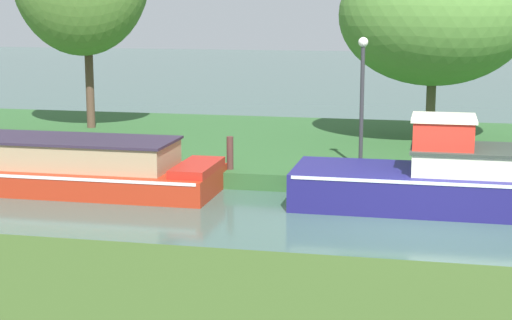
# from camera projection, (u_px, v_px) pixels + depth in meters

# --- Properties ---
(ground_plane) EXTENTS (120.00, 120.00, 0.00)m
(ground_plane) POSITION_uv_depth(u_px,v_px,m) (425.00, 221.00, 16.98)
(ground_plane) COLOR #3D5C52
(riverbank_far) EXTENTS (72.00, 10.00, 0.40)m
(riverbank_far) POSITION_uv_depth(u_px,v_px,m) (429.00, 152.00, 23.66)
(riverbank_far) COLOR #2F5B2C
(riverbank_far) RESTS_ON ground_plane
(red_narrowboat) EXTENTS (9.45, 2.40, 1.87)m
(red_narrowboat) POSITION_uv_depth(u_px,v_px,m) (23.00, 163.00, 20.03)
(red_narrowboat) COLOR #AF2D16
(red_narrowboat) RESTS_ON ground_plane
(willow_tree_centre) EXTENTS (5.44, 4.74, 5.66)m
(willow_tree_centre) POSITION_uv_depth(u_px,v_px,m) (434.00, 15.00, 23.63)
(willow_tree_centre) COLOR brown
(willow_tree_centre) RESTS_ON riverbank_far
(lamp_post) EXTENTS (0.24, 0.24, 3.19)m
(lamp_post) POSITION_uv_depth(u_px,v_px,m) (362.00, 87.00, 20.02)
(lamp_post) COLOR #333338
(lamp_post) RESTS_ON riverbank_far
(mooring_post_near) EXTENTS (0.17, 0.17, 0.81)m
(mooring_post_near) POSITION_uv_depth(u_px,v_px,m) (230.00, 153.00, 20.18)
(mooring_post_near) COLOR #4E2E29
(mooring_post_near) RESTS_ON riverbank_far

